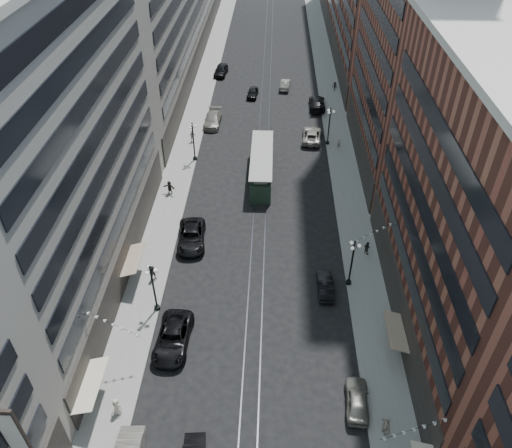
# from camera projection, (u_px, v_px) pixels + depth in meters

# --- Properties ---
(ground) EXTENTS (220.00, 220.00, 0.00)m
(ground) POSITION_uv_depth(u_px,v_px,m) (263.00, 143.00, 71.87)
(ground) COLOR black
(ground) RESTS_ON ground
(sidewalk_west) EXTENTS (4.00, 180.00, 0.15)m
(sidewalk_west) POSITION_uv_depth(u_px,v_px,m) (196.00, 111.00, 79.94)
(sidewalk_west) COLOR gray
(sidewalk_west) RESTS_ON ground
(sidewalk_east) EXTENTS (4.00, 180.00, 0.15)m
(sidewalk_east) POSITION_uv_depth(u_px,v_px,m) (334.00, 113.00, 79.31)
(sidewalk_east) COLOR gray
(sidewalk_east) RESTS_ON ground
(rail_west) EXTENTS (0.12, 180.00, 0.02)m
(rail_west) POSITION_uv_depth(u_px,v_px,m) (260.00, 112.00, 79.69)
(rail_west) COLOR #2D2D33
(rail_west) RESTS_ON ground
(rail_east) EXTENTS (0.12, 180.00, 0.02)m
(rail_east) POSITION_uv_depth(u_px,v_px,m) (269.00, 112.00, 79.65)
(rail_east) COLOR #2D2D33
(rail_east) RESTS_ON ground
(building_west_mid) EXTENTS (8.00, 36.00, 28.00)m
(building_west_mid) POSITION_uv_depth(u_px,v_px,m) (58.00, 152.00, 42.54)
(building_west_mid) COLOR gray
(building_west_mid) RESTS_ON ground
(building_east_mid) EXTENTS (8.00, 30.00, 24.00)m
(building_east_mid) POSITION_uv_depth(u_px,v_px,m) (472.00, 215.00, 38.91)
(building_east_mid) COLOR brown
(building_east_mid) RESTS_ON ground
(lamppost_sw_far) EXTENTS (1.03, 1.14, 5.52)m
(lamppost_sw_far) POSITION_uv_depth(u_px,v_px,m) (153.00, 287.00, 45.22)
(lamppost_sw_far) COLOR black
(lamppost_sw_far) RESTS_ON sidewalk_west
(lamppost_sw_mid) EXTENTS (1.03, 1.14, 5.52)m
(lamppost_sw_mid) POSITION_uv_depth(u_px,v_px,m) (193.00, 140.00, 66.30)
(lamppost_sw_mid) COLOR black
(lamppost_sw_mid) RESTS_ON sidewalk_west
(lamppost_se_far) EXTENTS (1.03, 1.14, 5.52)m
(lamppost_se_far) POSITION_uv_depth(u_px,v_px,m) (352.00, 262.00, 47.81)
(lamppost_se_far) COLOR black
(lamppost_se_far) RESTS_ON sidewalk_east
(lamppost_se_mid) EXTENTS (1.03, 1.14, 5.52)m
(lamppost_se_mid) POSITION_uv_depth(u_px,v_px,m) (329.00, 125.00, 69.67)
(lamppost_se_mid) COLOR black
(lamppost_se_mid) RESTS_ON sidewalk_east
(streetcar) EXTENTS (2.76, 12.45, 3.45)m
(streetcar) POSITION_uv_depth(u_px,v_px,m) (262.00, 167.00, 63.97)
(streetcar) COLOR #213426
(streetcar) RESTS_ON ground
(car_2) EXTENTS (3.10, 6.30, 1.72)m
(car_2) POSITION_uv_depth(u_px,v_px,m) (173.00, 338.00, 43.47)
(car_2) COLOR black
(car_2) RESTS_ON ground
(car_4) EXTENTS (2.07, 4.47, 1.48)m
(car_4) POSITION_uv_depth(u_px,v_px,m) (357.00, 400.00, 38.92)
(car_4) COLOR slate
(car_4) RESTS_ON ground
(pedestrian_1) EXTENTS (0.90, 0.66, 1.65)m
(pedestrian_1) POSITION_uv_depth(u_px,v_px,m) (117.00, 406.00, 38.22)
(pedestrian_1) COLOR beige
(pedestrian_1) RESTS_ON sidewalk_west
(pedestrian_2) EXTENTS (0.90, 0.60, 1.70)m
(pedestrian_2) POSITION_uv_depth(u_px,v_px,m) (154.00, 273.00, 49.58)
(pedestrian_2) COLOR black
(pedestrian_2) RESTS_ON sidewalk_west
(pedestrian_4) EXTENTS (0.86, 1.25, 1.95)m
(pedestrian_4) POSITION_uv_depth(u_px,v_px,m) (386.00, 426.00, 36.81)
(pedestrian_4) COLOR #B8AC98
(pedestrian_4) RESTS_ON sidewalk_east
(car_7) EXTENTS (3.40, 6.44, 1.73)m
(car_7) POSITION_uv_depth(u_px,v_px,m) (192.00, 237.00, 54.20)
(car_7) COLOR black
(car_7) RESTS_ON ground
(car_8) EXTENTS (2.56, 5.97, 1.71)m
(car_8) POSITION_uv_depth(u_px,v_px,m) (213.00, 119.00, 75.88)
(car_8) COLOR gray
(car_8) RESTS_ON ground
(car_9) EXTENTS (2.60, 5.37, 1.77)m
(car_9) POSITION_uv_depth(u_px,v_px,m) (221.00, 70.00, 91.08)
(car_9) COLOR black
(car_9) RESTS_ON ground
(car_10) EXTENTS (1.54, 4.22, 1.38)m
(car_10) POSITION_uv_depth(u_px,v_px,m) (325.00, 286.00, 48.65)
(car_10) COLOR black
(car_10) RESTS_ON ground
(car_11) EXTENTS (3.17, 5.94, 1.59)m
(car_11) POSITION_uv_depth(u_px,v_px,m) (312.00, 135.00, 72.12)
(car_11) COLOR gray
(car_11) RESTS_ON ground
(car_12) EXTENTS (2.54, 6.04, 1.74)m
(car_12) POSITION_uv_depth(u_px,v_px,m) (317.00, 103.00, 80.34)
(car_12) COLOR black
(car_12) RESTS_ON ground
(car_13) EXTENTS (2.04, 4.25, 1.40)m
(car_13) POSITION_uv_depth(u_px,v_px,m) (253.00, 93.00, 83.82)
(car_13) COLOR black
(car_13) RESTS_ON ground
(car_14) EXTENTS (1.95, 4.61, 1.48)m
(car_14) POSITION_uv_depth(u_px,v_px,m) (285.00, 84.00, 86.41)
(car_14) COLOR slate
(car_14) RESTS_ON ground
(pedestrian_5) EXTENTS (1.68, 0.99, 1.74)m
(pedestrian_5) POSITION_uv_depth(u_px,v_px,m) (170.00, 187.00, 61.29)
(pedestrian_5) COLOR black
(pedestrian_5) RESTS_ON sidewalk_west
(pedestrian_6) EXTENTS (1.05, 0.72, 1.65)m
(pedestrian_6) POSITION_uv_depth(u_px,v_px,m) (192.00, 136.00, 71.48)
(pedestrian_6) COLOR #9F9984
(pedestrian_6) RESTS_ON sidewalk_west
(pedestrian_7) EXTENTS (0.78, 0.81, 1.50)m
(pedestrian_7) POSITION_uv_depth(u_px,v_px,m) (367.00, 248.00, 52.73)
(pedestrian_7) COLOR black
(pedestrian_7) RESTS_ON sidewalk_east
(pedestrian_8) EXTENTS (0.62, 0.47, 1.52)m
(pedestrian_8) POSITION_uv_depth(u_px,v_px,m) (338.00, 144.00, 69.99)
(pedestrian_8) COLOR #B9A999
(pedestrian_8) RESTS_ON sidewalk_east
(pedestrian_9) EXTENTS (1.08, 0.74, 1.55)m
(pedestrian_9) POSITION_uv_depth(u_px,v_px,m) (335.00, 86.00, 85.31)
(pedestrian_9) COLOR black
(pedestrian_9) RESTS_ON sidewalk_east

